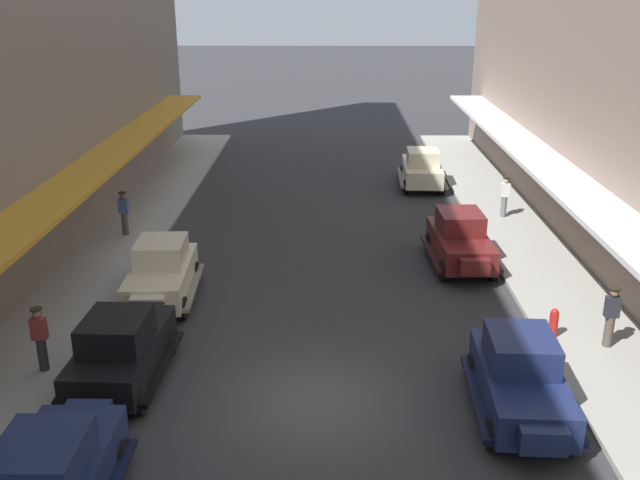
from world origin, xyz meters
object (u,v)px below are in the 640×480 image
(parked_car_4, at_px, (161,271))
(pedestrian_0, at_px, (611,316))
(parked_car_2, at_px, (422,168))
(pedestrian_3, at_px, (40,338))
(fire_hydrant, at_px, (554,322))
(parked_car_1, at_px, (521,376))
(pedestrian_2, at_px, (505,196))
(parked_car_0, at_px, (121,347))
(parked_car_5, at_px, (50,477))
(parked_car_3, at_px, (460,239))
(pedestrian_1, at_px, (124,213))

(parked_car_4, relative_size, pedestrian_0, 2.58)
(parked_car_2, xyz_separation_m, pedestrian_3, (-11.43, -17.50, 0.07))
(fire_hydrant, distance_m, pedestrian_0, 1.46)
(pedestrian_0, bearing_deg, parked_car_1, -136.55)
(pedestrian_2, height_order, pedestrian_3, same)
(parked_car_0, bearing_deg, pedestrian_0, 7.92)
(parked_car_1, distance_m, parked_car_2, 18.98)
(parked_car_0, distance_m, pedestrian_3, 2.08)
(parked_car_0, relative_size, pedestrian_0, 2.57)
(pedestrian_2, xyz_separation_m, pedestrian_3, (-14.18, -12.49, 0.00))
(pedestrian_0, relative_size, pedestrian_2, 1.00)
(parked_car_0, xyz_separation_m, pedestrian_2, (12.12, 12.78, 0.07))
(parked_car_4, bearing_deg, parked_car_1, -32.56)
(parked_car_5, distance_m, pedestrian_2, 21.28)
(parked_car_0, bearing_deg, fire_hydrant, 11.45)
(parked_car_3, bearing_deg, parked_car_1, -91.33)
(pedestrian_0, bearing_deg, fire_hydrant, 157.81)
(parked_car_1, xyz_separation_m, parked_car_5, (-9.20, -3.57, 0.00))
(fire_hydrant, bearing_deg, pedestrian_3, -171.52)
(parked_car_5, xyz_separation_m, pedestrian_2, (12.05, 17.54, 0.07))
(parked_car_0, distance_m, pedestrian_2, 17.61)
(parked_car_5, bearing_deg, pedestrian_3, 112.83)
(parked_car_3, relative_size, pedestrian_2, 2.58)
(pedestrian_1, bearing_deg, parked_car_0, -75.02)
(parked_car_0, xyz_separation_m, parked_car_4, (-0.12, 4.81, 0.00))
(pedestrian_2, bearing_deg, parked_car_3, -118.10)
(parked_car_4, relative_size, pedestrian_2, 2.58)
(pedestrian_1, xyz_separation_m, pedestrian_2, (14.89, 2.44, 0.00))
(parked_car_1, xyz_separation_m, fire_hydrant, (1.79, 3.43, -0.38))
(parked_car_1, distance_m, pedestrian_0, 4.23)
(parked_car_0, xyz_separation_m, parked_car_2, (9.38, 17.79, 0.00))
(pedestrian_3, bearing_deg, pedestrian_2, 41.38)
(parked_car_0, relative_size, pedestrian_3, 2.57)
(pedestrian_0, bearing_deg, parked_car_5, -152.17)
(parked_car_5, xyz_separation_m, pedestrian_1, (-2.84, 15.10, 0.07))
(parked_car_3, distance_m, pedestrian_2, 5.61)
(parked_car_2, distance_m, fire_hydrant, 15.64)
(parked_car_5, height_order, pedestrian_3, parked_car_5)
(parked_car_0, xyz_separation_m, parked_car_5, (0.07, -4.76, 0.00))
(parked_car_3, distance_m, pedestrian_1, 12.51)
(pedestrian_0, xyz_separation_m, pedestrian_3, (-14.40, -1.43, 0.00))
(parked_car_0, height_order, fire_hydrant, parked_car_0)
(fire_hydrant, xyz_separation_m, pedestrian_0, (1.28, -0.52, 0.45))
(parked_car_4, bearing_deg, parked_car_3, 17.47)
(parked_car_2, xyz_separation_m, fire_hydrant, (1.68, -15.55, -0.38))
(fire_hydrant, xyz_separation_m, pedestrian_3, (-13.11, -1.95, 0.45))
(pedestrian_1, bearing_deg, parked_car_4, -64.39)
(parked_car_5, height_order, pedestrian_2, parked_car_5)
(parked_car_1, relative_size, parked_car_3, 1.00)
(fire_hydrant, xyz_separation_m, pedestrian_2, (1.07, 10.54, 0.45))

